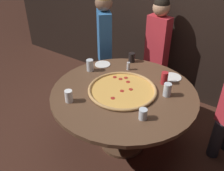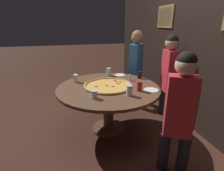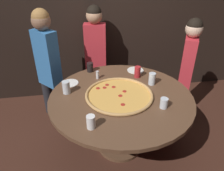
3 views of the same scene
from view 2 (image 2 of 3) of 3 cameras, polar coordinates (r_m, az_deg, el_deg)
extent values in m
plane|color=#422319|center=(2.95, -1.11, -14.02)|extent=(24.00, 24.00, 0.00)
cube|color=black|center=(3.09, 24.64, 11.72)|extent=(6.40, 0.06, 2.60)
cube|color=#9E7F4C|center=(3.71, 17.02, 20.68)|extent=(0.52, 0.02, 0.40)
cube|color=slate|center=(3.70, 16.94, 20.69)|extent=(0.46, 0.01, 0.34)
cylinder|color=brown|center=(2.62, -1.21, -0.80)|extent=(1.52, 1.52, 0.04)
cylinder|color=brown|center=(2.77, -1.15, -7.99)|extent=(0.16, 0.16, 0.70)
cylinder|color=brown|center=(2.94, -1.11, -13.69)|extent=(0.52, 0.52, 0.04)
cylinder|color=#E5A84C|center=(2.63, -1.29, -0.11)|extent=(0.68, 0.68, 0.01)
torus|color=tan|center=(2.62, -1.29, 0.09)|extent=(0.72, 0.72, 0.03)
cylinder|color=#A8281E|center=(2.57, 0.27, -0.35)|extent=(0.04, 0.04, 0.00)
cylinder|color=#A8281E|center=(2.69, 1.95, 0.58)|extent=(0.04, 0.04, 0.00)
cylinder|color=#A8281E|center=(2.61, -1.71, -0.05)|extent=(0.04, 0.04, 0.00)
cylinder|color=#A8281E|center=(2.86, 0.94, 1.70)|extent=(0.04, 0.04, 0.00)
cylinder|color=#A8281E|center=(2.77, 2.73, 1.11)|extent=(0.04, 0.04, 0.00)
cylinder|color=#A8281E|center=(2.59, -5.18, -0.32)|extent=(0.04, 0.04, 0.00)
cylinder|color=#A8281E|center=(2.79, 1.41, 1.25)|extent=(0.04, 0.04, 0.00)
cylinder|color=#B22328|center=(2.46, 8.96, -0.21)|extent=(0.07, 0.07, 0.14)
cylinder|color=silver|center=(2.20, -5.76, -2.94)|extent=(0.08, 0.08, 0.10)
cylinder|color=white|center=(2.86, -11.75, 2.33)|extent=(0.08, 0.08, 0.12)
cylinder|color=silver|center=(2.28, 5.68, -1.63)|extent=(0.08, 0.08, 0.14)
cylinder|color=silver|center=(3.15, -1.08, 4.49)|extent=(0.08, 0.08, 0.14)
cylinder|color=black|center=(3.04, 8.98, 3.47)|extent=(0.08, 0.08, 0.12)
cylinder|color=white|center=(2.53, 12.66, -1.43)|extent=(0.21, 0.21, 0.01)
cylinder|color=white|center=(3.19, 2.61, 3.44)|extent=(0.19, 0.19, 0.01)
cylinder|color=silver|center=(2.90, 5.90, 2.50)|extent=(0.04, 0.04, 0.08)
cylinder|color=#B7B7BC|center=(2.89, 5.93, 3.41)|extent=(0.04, 0.04, 0.01)
cylinder|color=#232328|center=(3.63, 6.62, -2.67)|extent=(0.20, 0.20, 0.52)
cylinder|color=#232328|center=(3.83, 8.13, -1.52)|extent=(0.20, 0.20, 0.52)
cube|color=#3370B2|center=(3.55, 7.84, 7.37)|extent=(0.34, 0.34, 0.73)
sphere|color=#8C664C|center=(3.48, 8.22, 15.10)|extent=(0.23, 0.23, 0.23)
sphere|color=#9E703D|center=(3.48, 8.25, 15.75)|extent=(0.21, 0.21, 0.21)
cylinder|color=#232328|center=(3.26, 17.72, -6.40)|extent=(0.15, 0.15, 0.51)
cylinder|color=#232328|center=(3.45, 16.23, -4.76)|extent=(0.15, 0.15, 0.51)
cube|color=red|center=(3.15, 18.05, 4.53)|extent=(0.33, 0.21, 0.71)
sphere|color=tan|center=(3.07, 18.98, 12.93)|extent=(0.22, 0.22, 0.22)
sphere|color=black|center=(3.07, 19.07, 13.64)|extent=(0.20, 0.20, 0.20)
cylinder|color=#232328|center=(2.28, 22.28, -19.87)|extent=(0.17, 0.17, 0.48)
cylinder|color=#232328|center=(2.25, 16.50, -19.70)|extent=(0.17, 0.17, 0.48)
cube|color=red|center=(1.95, 21.32, -6.50)|extent=(0.27, 0.33, 0.67)
sphere|color=beige|center=(1.81, 23.04, 6.15)|extent=(0.21, 0.21, 0.21)
sphere|color=black|center=(1.81, 23.20, 7.27)|extent=(0.19, 0.19, 0.19)
camera|label=1|loc=(1.87, -67.10, 26.57)|focal=40.00mm
camera|label=3|loc=(3.10, -43.72, 21.69)|focal=35.00mm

